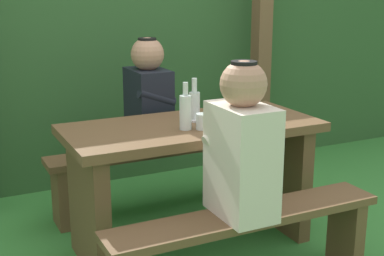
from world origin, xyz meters
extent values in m
plane|color=#398839|center=(0.00, 0.00, 0.00)|extent=(12.00, 12.00, 0.00)
cube|color=#2F5A2D|center=(0.00, 1.75, 0.93)|extent=(6.40, 1.02, 1.87)
cube|color=brown|center=(1.10, 1.00, 0.99)|extent=(0.12, 0.12, 1.98)
cube|color=brown|center=(0.00, 0.00, 0.70)|extent=(1.40, 0.64, 0.05)
cube|color=brown|center=(-0.60, 0.00, 0.34)|extent=(0.08, 0.54, 0.68)
cube|color=brown|center=(0.60, 0.00, 0.34)|extent=(0.08, 0.54, 0.68)
cube|color=brown|center=(0.00, -0.59, 0.41)|extent=(1.40, 0.24, 0.04)
cube|color=brown|center=(0.62, -0.59, 0.19)|extent=(0.07, 0.22, 0.39)
cube|color=brown|center=(0.00, 0.59, 0.41)|extent=(1.40, 0.24, 0.04)
cube|color=brown|center=(-0.62, 0.59, 0.19)|extent=(0.07, 0.22, 0.39)
cube|color=brown|center=(0.62, 0.59, 0.19)|extent=(0.07, 0.22, 0.39)
cube|color=silver|center=(-0.04, -0.59, 0.69)|extent=(0.22, 0.34, 0.52)
sphere|color=tan|center=(-0.04, -0.59, 1.04)|extent=(0.21, 0.21, 0.21)
cylinder|color=black|center=(-0.04, -0.59, 1.13)|extent=(0.12, 0.12, 0.02)
cylinder|color=silver|center=(-0.04, -0.45, 0.79)|extent=(0.25, 0.07, 0.15)
cube|color=black|center=(-0.02, 0.59, 0.69)|extent=(0.22, 0.34, 0.52)
sphere|color=tan|center=(-0.02, 0.59, 1.04)|extent=(0.21, 0.21, 0.21)
cylinder|color=black|center=(-0.02, 0.59, 1.13)|extent=(0.12, 0.12, 0.02)
cylinder|color=black|center=(-0.02, 0.45, 0.79)|extent=(0.25, 0.07, 0.15)
cylinder|color=silver|center=(0.00, -0.13, 0.77)|extent=(0.08, 0.08, 0.08)
cylinder|color=silver|center=(0.05, 0.08, 0.81)|extent=(0.06, 0.06, 0.16)
cylinder|color=silver|center=(0.05, 0.08, 0.92)|extent=(0.03, 0.03, 0.08)
cylinder|color=silver|center=(-0.08, -0.10, 0.82)|extent=(0.06, 0.06, 0.18)
cylinder|color=silver|center=(-0.08, -0.10, 0.94)|extent=(0.03, 0.03, 0.07)
cube|color=silver|center=(0.07, -0.02, 0.73)|extent=(0.12, 0.16, 0.01)
camera|label=1|loc=(-1.27, -2.59, 1.47)|focal=50.71mm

